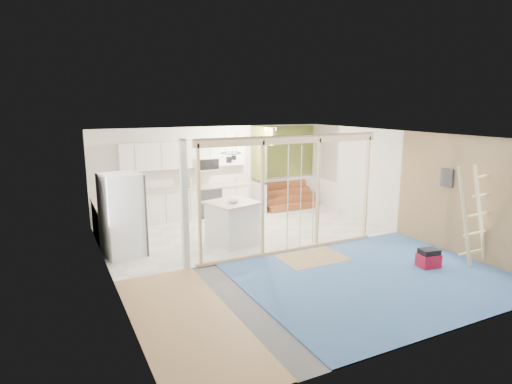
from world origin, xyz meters
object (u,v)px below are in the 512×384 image
fridge (122,215)px  ladder (474,216)px  island (232,223)px  toolbox (429,259)px

fridge → ladder: bearing=-41.7°
island → ladder: bearing=-57.7°
toolbox → fridge: bearing=156.1°
fridge → ladder: ladder is taller
island → ladder: (3.78, -3.45, 0.55)m
toolbox → island: bearing=141.6°
fridge → toolbox: fridge is taller
fridge → island: bearing=-17.2°
fridge → toolbox: (5.35, -3.45, -0.72)m
fridge → island: size_ratio=1.42×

